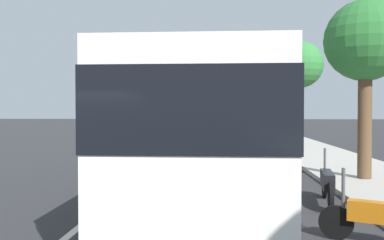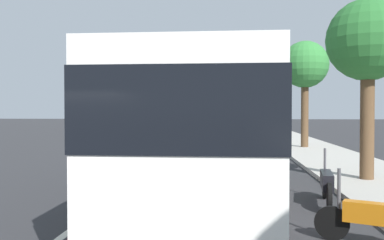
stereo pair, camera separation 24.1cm
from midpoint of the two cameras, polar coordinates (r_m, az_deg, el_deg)
lane_divider_line at (r=12.82m, az=-7.72°, el=-8.70°), size 110.00×0.16×0.01m
coach_bus at (r=10.00m, az=2.24°, el=-1.08°), size 10.48×2.68×3.13m
motorcycle_mid_row at (r=7.63m, az=25.11°, el=-12.20°), size 0.96×1.94×1.24m
motorcycle_far_end at (r=10.45m, az=18.58°, el=-8.33°), size 2.22×0.43×1.28m
car_behind_bus at (r=30.98m, az=-4.03°, el=-1.50°), size 4.02×1.97×1.54m
car_side_street at (r=42.13m, az=4.20°, el=-0.81°), size 4.27×1.96×1.47m
car_oncoming at (r=45.29m, az=-1.56°, el=-0.67°), size 4.22×2.02×1.46m
car_far_distant at (r=57.81m, az=0.13°, el=-0.26°), size 4.65×2.17×1.46m
roadside_tree_mid_block at (r=13.95m, az=23.38°, el=9.65°), size 2.49×2.49×5.62m
roadside_tree_far_block at (r=25.00m, az=15.47°, el=7.11°), size 2.69×2.69×6.23m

